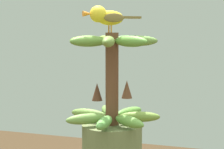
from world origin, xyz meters
The scene contains 2 objects.
banana_bunch centered at (0.00, 0.00, 1.40)m, with size 0.32×0.33×0.31m.
perched_bird centered at (-0.01, 0.02, 1.61)m, with size 0.15×0.17×0.09m.
Camera 1 is at (-1.25, -0.42, 1.57)m, focal length 63.62 mm.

